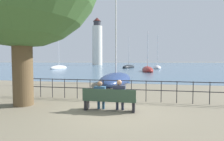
{
  "coord_description": "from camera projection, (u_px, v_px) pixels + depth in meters",
  "views": [
    {
      "loc": [
        1.45,
        -6.83,
        2.0
      ],
      "look_at": [
        0.0,
        0.5,
        1.6
      ],
      "focal_mm": 28.0,
      "sensor_mm": 36.0,
      "label": 1
    }
  ],
  "objects": [
    {
      "name": "promenade_railing",
      "position": [
        117.0,
        87.0,
        8.86
      ],
      "size": [
        11.57,
        0.04,
        1.05
      ],
      "color": "black",
      "rests_on": "ground_plane"
    },
    {
      "name": "sailboat_2",
      "position": [
        129.0,
        67.0,
        51.55
      ],
      "size": [
        4.17,
        8.03,
        9.51
      ],
      "rotation": [
        0.0,
        0.0,
        -0.27
      ],
      "color": "black",
      "rests_on": "ground_plane"
    },
    {
      "name": "sailboat_4",
      "position": [
        147.0,
        70.0,
        33.65
      ],
      "size": [
        2.85,
        7.88,
        8.13
      ],
      "rotation": [
        0.0,
        0.0,
        0.13
      ],
      "color": "maroon",
      "rests_on": "ground_plane"
    },
    {
      "name": "sailboat_0",
      "position": [
        157.0,
        68.0,
        46.31
      ],
      "size": [
        1.84,
        6.59,
        9.12
      ],
      "rotation": [
        0.0,
        0.0,
        -0.0
      ],
      "color": "silver",
      "rests_on": "ground_plane"
    },
    {
      "name": "harbor_lighthouse",
      "position": [
        97.0,
        43.0,
        92.07
      ],
      "size": [
        5.3,
        5.3,
        24.89
      ],
      "color": "silver",
      "rests_on": "ground_plane"
    },
    {
      "name": "seated_person_left",
      "position": [
        100.0,
        94.0,
        7.13
      ],
      "size": [
        0.45,
        0.35,
        1.19
      ],
      "color": "navy",
      "rests_on": "ground_plane"
    },
    {
      "name": "harbor_water",
      "position": [
        145.0,
        63.0,
        162.58
      ],
      "size": [
        600.0,
        300.0,
        0.01
      ],
      "color": "slate",
      "rests_on": "ground_plane"
    },
    {
      "name": "park_bench",
      "position": [
        109.0,
        100.0,
        6.99
      ],
      "size": [
        2.14,
        0.45,
        0.9
      ],
      "color": "#334C38",
      "rests_on": "ground_plane"
    },
    {
      "name": "seated_person_right",
      "position": [
        119.0,
        94.0,
        6.97
      ],
      "size": [
        0.49,
        0.35,
        1.26
      ],
      "color": "#2D3347",
      "rests_on": "ground_plane"
    },
    {
      "name": "sailboat_1",
      "position": [
        59.0,
        68.0,
        44.93
      ],
      "size": [
        2.68,
        6.61,
        12.0
      ],
      "rotation": [
        0.0,
        0.0,
        -0.15
      ],
      "color": "silver",
      "rests_on": "ground_plane"
    },
    {
      "name": "ground_plane",
      "position": [
        110.0,
        110.0,
        7.08
      ],
      "size": [
        1000.0,
        1000.0,
        0.0
      ],
      "primitive_type": "plane",
      "color": "#7A705B"
    },
    {
      "name": "sailboat_3",
      "position": [
        116.0,
        79.0,
        16.59
      ],
      "size": [
        2.63,
        8.23,
        11.22
      ],
      "rotation": [
        0.0,
        0.0,
        -0.01
      ],
      "color": "navy",
      "rests_on": "ground_plane"
    }
  ]
}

